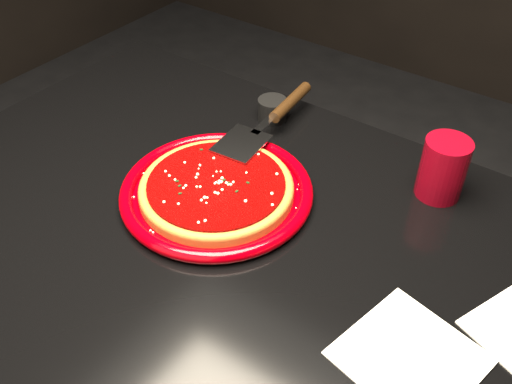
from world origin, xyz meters
TOP-DOWN VIEW (x-y plane):
  - table at (0.00, 0.00)m, footprint 1.20×0.80m
  - plate at (-0.07, 0.05)m, footprint 0.33×0.33m
  - pizza_crust at (-0.07, 0.05)m, footprint 0.26×0.26m
  - pizza_crust_rim at (-0.07, 0.05)m, footprint 0.26×0.26m
  - pizza_sauce at (-0.07, 0.05)m, footprint 0.23×0.23m
  - parmesan_dusting at (-0.07, 0.05)m, footprint 0.22×0.22m
  - basil_flecks at (-0.07, 0.05)m, footprint 0.20×0.20m
  - pizza_server at (-0.10, 0.25)m, footprint 0.12×0.34m
  - cup at (0.23, 0.28)m, footprint 0.08×0.08m
  - napkin_a at (0.32, -0.05)m, footprint 0.19×0.19m
  - ramekin at (-0.13, 0.31)m, footprint 0.06×0.06m

SIDE VIEW (x-z plane):
  - table at x=0.00m, z-range 0.00..0.75m
  - napkin_a at x=0.32m, z-range 0.75..0.75m
  - plate at x=-0.07m, z-range 0.75..0.77m
  - pizza_crust at x=-0.07m, z-range 0.76..0.77m
  - ramekin at x=-0.13m, z-range 0.75..0.79m
  - pizza_crust_rim at x=-0.07m, z-range 0.76..0.78m
  - pizza_sauce at x=-0.07m, z-range 0.77..0.78m
  - basil_flecks at x=-0.07m, z-range 0.78..0.78m
  - parmesan_dusting at x=-0.07m, z-range 0.78..0.79m
  - pizza_server at x=-0.10m, z-range 0.78..0.80m
  - cup at x=0.23m, z-range 0.75..0.86m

